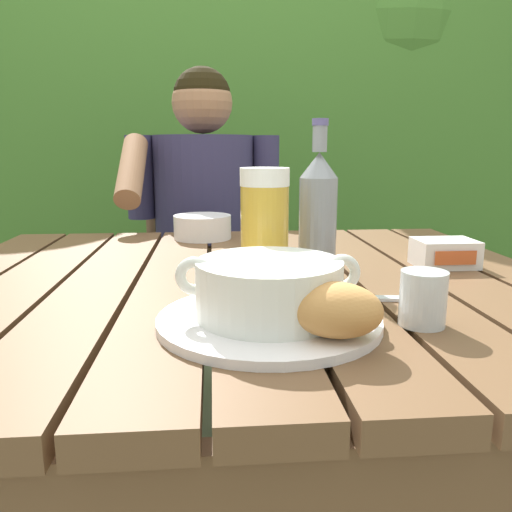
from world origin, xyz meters
name	(u,v)px	position (x,y,z in m)	size (l,w,h in m)	color
dining_table	(244,326)	(0.00, 0.00, 0.64)	(1.13, 0.99, 0.74)	brown
hedge_backdrop	(250,111)	(0.15, 1.85, 1.15)	(3.35, 0.97, 2.67)	#42732B
chair_near_diner	(207,285)	(-0.08, 0.93, 0.46)	(0.46, 0.45, 0.91)	brown
person_eating	(204,227)	(-0.08, 0.74, 0.71)	(0.48, 0.47, 1.21)	#333053
serving_plate	(269,320)	(0.02, -0.25, 0.74)	(0.29, 0.29, 0.01)	white
soup_bowl	(269,287)	(0.02, -0.25, 0.79)	(0.24, 0.19, 0.08)	white
bread_roll	(335,310)	(0.08, -0.33, 0.78)	(0.13, 0.11, 0.06)	#C78A48
beer_glass	(265,226)	(0.03, -0.05, 0.83)	(0.08, 0.08, 0.19)	gold
beer_bottle	(318,212)	(0.13, 0.00, 0.85)	(0.07, 0.07, 0.27)	gray
water_glass_small	(423,298)	(0.21, -0.27, 0.77)	(0.06, 0.06, 0.07)	silver
butter_tub	(445,253)	(0.39, 0.05, 0.76)	(0.11, 0.09, 0.05)	white
table_knife	(355,297)	(0.16, -0.16, 0.74)	(0.17, 0.04, 0.01)	silver
diner_bowl	(202,227)	(-0.08, 0.39, 0.77)	(0.14, 0.14, 0.06)	white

